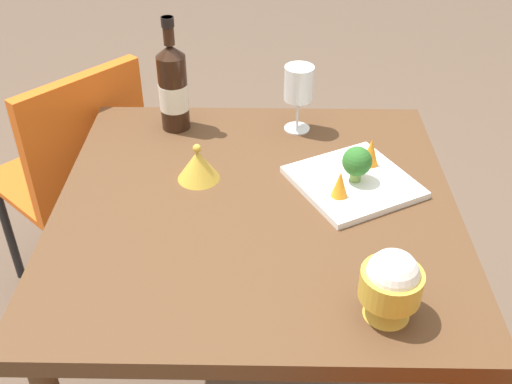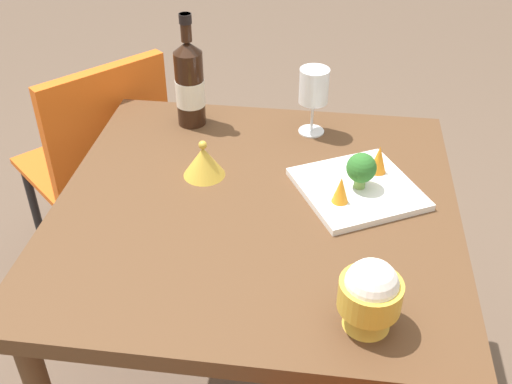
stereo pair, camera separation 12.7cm
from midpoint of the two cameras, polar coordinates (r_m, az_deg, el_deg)
The scene contains 10 objects.
dining_table at distance 1.43m, azimuth -2.55°, elevation -3.94°, with size 0.90×0.90×0.75m.
chair_by_wall at distance 2.01m, azimuth -17.83°, elevation 2.34°, with size 0.56×0.56×0.85m.
wine_bottle at distance 1.63m, azimuth -9.95°, elevation 9.50°, with size 0.08×0.08×0.30m.
wine_glass at distance 1.59m, azimuth 1.69°, elevation 9.82°, with size 0.08×0.08×0.18m.
rice_bowl at distance 1.09m, azimuth 9.13°, elevation -8.56°, with size 0.11×0.11×0.14m.
rice_bowl_lid at distance 1.45m, azimuth -7.91°, elevation 2.44°, with size 0.10×0.10×0.09m.
serving_plate at distance 1.43m, azimuth 6.51°, elevation 0.83°, with size 0.34×0.34×0.02m.
broccoli_floret at distance 1.40m, azimuth 6.80°, elevation 2.69°, with size 0.07×0.07×0.09m.
carrot_garnish_left at distance 1.36m, azimuth 5.15°, elevation 0.65°, with size 0.04×0.04×0.06m.
carrot_garnish_right at distance 1.47m, azimuth 8.18°, elevation 3.63°, with size 0.04×0.04×0.07m.
Camera 1 is at (-1.10, -0.02, 1.58)m, focal length 43.16 mm.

